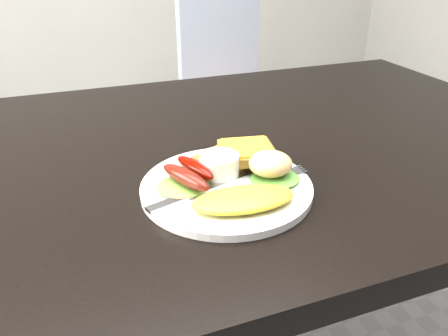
{
  "coord_description": "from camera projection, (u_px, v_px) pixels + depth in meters",
  "views": [
    {
      "loc": [
        -0.31,
        -0.67,
        1.07
      ],
      "look_at": [
        -0.11,
        -0.16,
        0.78
      ],
      "focal_mm": 35.0,
      "sensor_mm": 36.0,
      "label": 1
    }
  ],
  "objects": [
    {
      "name": "sausage_a",
      "position": [
        185.0,
        177.0,
        0.59
      ],
      "size": [
        0.06,
        0.09,
        0.02
      ],
      "primitive_type": "ellipsoid",
      "rotation": [
        0.0,
        0.0,
        0.43
      ],
      "color": "#5C1B0C",
      "rests_on": "lettuce_left"
    },
    {
      "name": "fork",
      "position": [
        207.0,
        189.0,
        0.6
      ],
      "size": [
        0.18,
        0.07,
        0.0
      ],
      "primitive_type": "cube",
      "rotation": [
        0.0,
        0.0,
        0.29
      ],
      "color": "#ADAFB7",
      "rests_on": "plate"
    },
    {
      "name": "ramekin",
      "position": [
        219.0,
        166.0,
        0.63
      ],
      "size": [
        0.07,
        0.07,
        0.03
      ],
      "primitive_type": "cylinder",
      "rotation": [
        0.0,
        0.0,
        -0.24
      ],
      "color": "white",
      "rests_on": "plate"
    },
    {
      "name": "dining_chair",
      "position": [
        234.0,
        105.0,
        1.84
      ],
      "size": [
        0.46,
        0.46,
        0.05
      ],
      "primitive_type": "cube",
      "rotation": [
        0.0,
        0.0,
        0.19
      ],
      "color": "tan",
      "rests_on": "ground"
    },
    {
      "name": "potato_salad",
      "position": [
        270.0,
        164.0,
        0.62
      ],
      "size": [
        0.07,
        0.07,
        0.03
      ],
      "primitive_type": "ellipsoid",
      "rotation": [
        0.0,
        0.0,
        -0.12
      ],
      "color": "beige",
      "rests_on": "lettuce_right"
    },
    {
      "name": "omelette",
      "position": [
        244.0,
        199.0,
        0.56
      ],
      "size": [
        0.14,
        0.08,
        0.02
      ],
      "primitive_type": "ellipsoid",
      "rotation": [
        0.0,
        0.0,
        -0.09
      ],
      "color": "gold",
      "rests_on": "plate"
    },
    {
      "name": "sausage_b",
      "position": [
        195.0,
        168.0,
        0.62
      ],
      "size": [
        0.05,
        0.09,
        0.02
      ],
      "primitive_type": "ellipsoid",
      "rotation": [
        0.0,
        0.0,
        0.32
      ],
      "color": "#5D0401",
      "rests_on": "lettuce_left"
    },
    {
      "name": "toast_b",
      "position": [
        247.0,
        152.0,
        0.66
      ],
      "size": [
        0.09,
        0.09,
        0.01
      ],
      "primitive_type": "cube",
      "rotation": [
        0.0,
        0.0,
        -0.18
      ],
      "color": "olive",
      "rests_on": "toast_a"
    },
    {
      "name": "person",
      "position": [
        43.0,
        66.0,
        1.4
      ],
      "size": [
        0.6,
        0.5,
        1.42
      ],
      "primitive_type": "imported",
      "rotation": [
        0.0,
        0.0,
        3.49
      ],
      "color": "navy",
      "rests_on": "ground"
    },
    {
      "name": "lettuce_left",
      "position": [
        183.0,
        186.0,
        0.6
      ],
      "size": [
        0.08,
        0.08,
        0.01
      ],
      "primitive_type": "ellipsoid",
      "rotation": [
        0.0,
        0.0,
        -0.14
      ],
      "color": "#5E942D",
      "rests_on": "plate"
    },
    {
      "name": "toast_a",
      "position": [
        227.0,
        160.0,
        0.67
      ],
      "size": [
        0.1,
        0.1,
        0.01
      ],
      "primitive_type": "cube",
      "rotation": [
        0.0,
        0.0,
        0.48
      ],
      "color": "#94582C",
      "rests_on": "plate"
    },
    {
      "name": "dining_table",
      "position": [
        252.0,
        146.0,
        0.81
      ],
      "size": [
        1.2,
        0.8,
        0.04
      ],
      "primitive_type": "cube",
      "color": "black",
      "rests_on": "ground"
    },
    {
      "name": "plate",
      "position": [
        226.0,
        187.0,
        0.62
      ],
      "size": [
        0.24,
        0.24,
        0.01
      ],
      "primitive_type": "cylinder",
      "color": "white",
      "rests_on": "dining_table"
    },
    {
      "name": "lettuce_right",
      "position": [
        275.0,
        178.0,
        0.62
      ],
      "size": [
        0.08,
        0.08,
        0.01
      ],
      "primitive_type": "ellipsoid",
      "rotation": [
        0.0,
        0.0,
        -0.26
      ],
      "color": "#4F9D31",
      "rests_on": "plate"
    }
  ]
}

